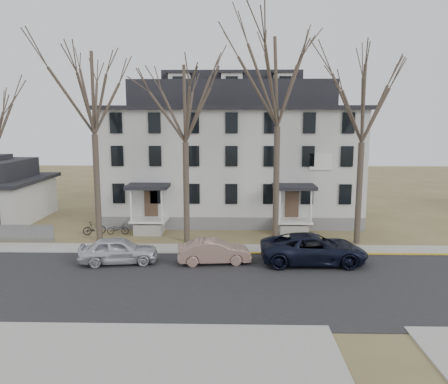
{
  "coord_description": "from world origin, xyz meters",
  "views": [
    {
      "loc": [
        -1.79,
        -18.94,
        8.2
      ],
      "look_at": [
        -2.45,
        9.0,
        3.59
      ],
      "focal_mm": 35.0,
      "sensor_mm": 36.0,
      "label": 1
    }
  ],
  "objects_px": {
    "car_silver": "(119,251)",
    "car_tan": "(214,252)",
    "tree_mid_left": "(185,98)",
    "bicycle_right": "(94,229)",
    "tree_center": "(278,74)",
    "bicycle_left": "(118,229)",
    "boarding_house": "(232,154)",
    "tree_mid_right": "(364,98)",
    "tree_far_left": "(92,87)",
    "car_navy": "(313,249)"
  },
  "relations": [
    {
      "from": "car_silver",
      "to": "car_tan",
      "type": "height_order",
      "value": "car_silver"
    },
    {
      "from": "tree_mid_left",
      "to": "bicycle_right",
      "type": "xyz_separation_m",
      "value": [
        -6.85,
        1.57,
        -9.12
      ]
    },
    {
      "from": "tree_center",
      "to": "bicycle_left",
      "type": "bearing_deg",
      "value": 171.57
    },
    {
      "from": "boarding_house",
      "to": "tree_mid_left",
      "type": "height_order",
      "value": "tree_mid_left"
    },
    {
      "from": "tree_mid_right",
      "to": "boarding_house",
      "type": "bearing_deg",
      "value": 136.19
    },
    {
      "from": "tree_center",
      "to": "car_silver",
      "type": "xyz_separation_m",
      "value": [
        -9.44,
        -4.67,
        -10.32
      ]
    },
    {
      "from": "tree_center",
      "to": "car_silver",
      "type": "distance_m",
      "value": 14.75
    },
    {
      "from": "tree_center",
      "to": "car_tan",
      "type": "relative_size",
      "value": 3.51
    },
    {
      "from": "tree_center",
      "to": "car_silver",
      "type": "relative_size",
      "value": 3.29
    },
    {
      "from": "boarding_house",
      "to": "car_silver",
      "type": "distance_m",
      "value": 15.07
    },
    {
      "from": "car_silver",
      "to": "car_tan",
      "type": "distance_m",
      "value": 5.5
    },
    {
      "from": "car_silver",
      "to": "bicycle_left",
      "type": "height_order",
      "value": "car_silver"
    },
    {
      "from": "boarding_house",
      "to": "bicycle_left",
      "type": "height_order",
      "value": "boarding_house"
    },
    {
      "from": "tree_far_left",
      "to": "car_silver",
      "type": "bearing_deg",
      "value": -61.25
    },
    {
      "from": "bicycle_left",
      "to": "tree_center",
      "type": "bearing_deg",
      "value": -101.6
    },
    {
      "from": "car_navy",
      "to": "bicycle_left",
      "type": "height_order",
      "value": "car_navy"
    },
    {
      "from": "car_silver",
      "to": "car_navy",
      "type": "bearing_deg",
      "value": -96.53
    },
    {
      "from": "tree_mid_left",
      "to": "tree_center",
      "type": "distance_m",
      "value": 6.18
    },
    {
      "from": "tree_center",
      "to": "bicycle_left",
      "type": "distance_m",
      "value": 15.55
    },
    {
      "from": "tree_far_left",
      "to": "car_tan",
      "type": "bearing_deg",
      "value": -29.29
    },
    {
      "from": "tree_mid_left",
      "to": "tree_mid_right",
      "type": "bearing_deg",
      "value": 0.0
    },
    {
      "from": "car_navy",
      "to": "boarding_house",
      "type": "bearing_deg",
      "value": 19.96
    },
    {
      "from": "boarding_house",
      "to": "car_tan",
      "type": "relative_size",
      "value": 4.96
    },
    {
      "from": "tree_mid_right",
      "to": "car_silver",
      "type": "distance_m",
      "value": 17.98
    },
    {
      "from": "car_navy",
      "to": "bicycle_left",
      "type": "bearing_deg",
      "value": 64.06
    },
    {
      "from": "car_silver",
      "to": "car_navy",
      "type": "relative_size",
      "value": 0.74
    },
    {
      "from": "tree_far_left",
      "to": "bicycle_right",
      "type": "bearing_deg",
      "value": 118.53
    },
    {
      "from": "boarding_house",
      "to": "bicycle_right",
      "type": "bearing_deg",
      "value": -146.25
    },
    {
      "from": "boarding_house",
      "to": "tree_mid_left",
      "type": "xyz_separation_m",
      "value": [
        -3.0,
        -8.15,
        4.22
      ]
    },
    {
      "from": "car_silver",
      "to": "bicycle_right",
      "type": "height_order",
      "value": "car_silver"
    },
    {
      "from": "bicycle_right",
      "to": "car_silver",
      "type": "bearing_deg",
      "value": -173.8
    },
    {
      "from": "tree_mid_right",
      "to": "car_navy",
      "type": "xyz_separation_m",
      "value": [
        -3.71,
        -4.39,
        -8.76
      ]
    },
    {
      "from": "tree_mid_left",
      "to": "car_silver",
      "type": "relative_size",
      "value": 2.85
    },
    {
      "from": "boarding_house",
      "to": "tree_mid_right",
      "type": "relative_size",
      "value": 1.63
    },
    {
      "from": "tree_far_left",
      "to": "car_tan",
      "type": "distance_m",
      "value": 13.37
    },
    {
      "from": "tree_far_left",
      "to": "boarding_house",
      "type": "bearing_deg",
      "value": 42.18
    },
    {
      "from": "tree_mid_left",
      "to": "bicycle_left",
      "type": "height_order",
      "value": "tree_mid_left"
    },
    {
      "from": "boarding_house",
      "to": "tree_center",
      "type": "xyz_separation_m",
      "value": [
        3.0,
        -8.15,
        5.71
      ]
    },
    {
      "from": "tree_center",
      "to": "car_navy",
      "type": "xyz_separation_m",
      "value": [
        1.79,
        -4.39,
        -10.24
      ]
    },
    {
      "from": "car_silver",
      "to": "bicycle_right",
      "type": "bearing_deg",
      "value": 20.74
    },
    {
      "from": "boarding_house",
      "to": "tree_far_left",
      "type": "height_order",
      "value": "tree_far_left"
    },
    {
      "from": "tree_mid_left",
      "to": "car_tan",
      "type": "relative_size",
      "value": 3.04
    },
    {
      "from": "car_silver",
      "to": "car_navy",
      "type": "distance_m",
      "value": 11.23
    },
    {
      "from": "tree_center",
      "to": "tree_mid_right",
      "type": "relative_size",
      "value": 1.15
    },
    {
      "from": "tree_mid_left",
      "to": "tree_mid_right",
      "type": "relative_size",
      "value": 1.0
    },
    {
      "from": "tree_center",
      "to": "car_tan",
      "type": "xyz_separation_m",
      "value": [
        -3.94,
        -4.52,
        -10.39
      ]
    },
    {
      "from": "car_tan",
      "to": "tree_far_left",
      "type": "bearing_deg",
      "value": 53.71
    },
    {
      "from": "tree_center",
      "to": "tree_mid_right",
      "type": "distance_m",
      "value": 5.7
    },
    {
      "from": "boarding_house",
      "to": "car_tan",
      "type": "xyz_separation_m",
      "value": [
        -0.94,
        -12.68,
        -4.69
      ]
    },
    {
      "from": "tree_center",
      "to": "tree_mid_left",
      "type": "bearing_deg",
      "value": 180.0
    }
  ]
}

